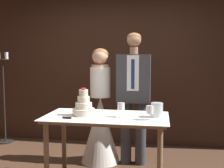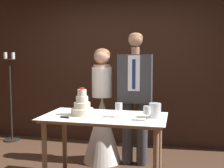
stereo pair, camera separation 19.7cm
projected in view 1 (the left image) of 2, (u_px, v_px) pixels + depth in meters
wall_back at (121, 60)px, 4.76m from camera, size 5.50×0.12×2.84m
cake_table at (106, 125)px, 3.14m from camera, size 1.38×0.73×0.82m
tiered_cake at (84, 107)px, 3.15m from camera, size 0.25×0.25×0.31m
cake_knife at (73, 118)px, 2.97m from camera, size 0.40×0.08×0.02m
wine_glass_near at (121, 107)px, 3.06m from camera, size 0.08×0.08×0.16m
wine_glass_middle at (150, 110)px, 2.92m from camera, size 0.08×0.08×0.15m
hurricane_candle at (157, 110)px, 3.07m from camera, size 0.13×0.13×0.16m
bride at (100, 120)px, 3.94m from camera, size 0.54×0.54×1.60m
groom at (134, 92)px, 3.82m from camera, size 0.45×0.25×1.80m
candle_stand at (4, 102)px, 4.82m from camera, size 0.28×0.28×1.56m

